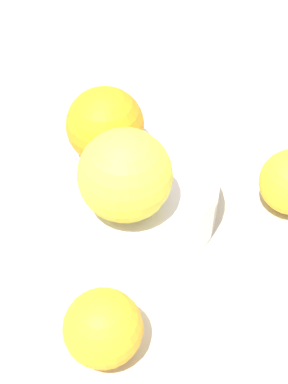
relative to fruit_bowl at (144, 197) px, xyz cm
name	(u,v)px	position (x,y,z in cm)	size (l,w,h in cm)	color
ground_plane	(144,222)	(0.00, 0.00, -3.87)	(110.00, 110.00, 2.00)	#BCB29E
fruit_bowl	(144,197)	(0.00, 0.00, 0.00)	(14.27, 14.27, 5.99)	silver
orange_in_bowl_0	(125,175)	(3.15, -2.94, 7.15)	(8.05, 8.05, 8.05)	yellow
orange_in_bowl_1	(105,126)	(-3.88, -2.32, 6.75)	(7.26, 7.26, 7.26)	orange
orange_loose_1	(103,328)	(12.20, -8.29, 0.37)	(6.48, 6.48, 6.48)	#F9A823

